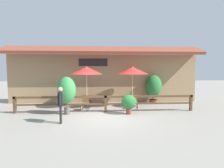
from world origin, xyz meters
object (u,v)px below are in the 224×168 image
Objects in this scene: chair_middle_streetside at (134,101)px; potted_plant_broad_leaf at (129,102)px; dining_table_middle at (132,97)px; pedestrian at (60,100)px; chair_near_wallside at (88,99)px; patio_umbrella_middle at (133,71)px; dining_table_near at (87,98)px; patio_umbrella_near at (87,71)px; potted_plant_small_flowering at (153,87)px; chair_near_streetside at (85,103)px; potted_plant_entrance_palm at (66,91)px; chair_middle_wallside at (131,98)px.

potted_plant_broad_leaf is at bearing -105.17° from chair_middle_streetside.
pedestrian is (-3.95, -3.46, 0.46)m from dining_table_middle.
chair_near_wallside is 3.63m from patio_umbrella_middle.
patio_umbrella_middle reaches higher than dining_table_near.
patio_umbrella_middle is 2.05m from chair_middle_streetside.
patio_umbrella_near reaches higher than dining_table_near.
potted_plant_broad_leaf is at bearing -127.03° from potted_plant_small_flowering.
dining_table_middle is at bearing 28.51° from chair_near_streetside.
patio_umbrella_middle reaches higher than potted_plant_broad_leaf.
chair_near_streetside is 1.47m from chair_near_wallside.
patio_umbrella_near reaches higher than dining_table_middle.
potted_plant_entrance_palm is at bearing -6.88° from pedestrian.
potted_plant_broad_leaf reaches higher than dining_table_near.
dining_table_near is 0.33× the size of patio_umbrella_middle.
dining_table_middle is at bearing 2.52° from dining_table_near.
pedestrian reaches higher than chair_middle_wallside.
dining_table_near is 3.13m from chair_middle_wallside.
patio_umbrella_near is at bearing 60.19° from potted_plant_entrance_palm.
potted_plant_small_flowering is (4.78, 1.21, 0.61)m from dining_table_near.
chair_middle_wallside is (3.08, 1.51, 0.00)m from chair_near_streetside.
chair_near_streetside is at bearing -168.98° from chair_middle_streetside.
chair_near_streetside is 3.19m from dining_table_middle.
patio_umbrella_near reaches higher than potted_plant_small_flowering.
patio_umbrella_middle is at bearing 156.86° from chair_near_wallside.
chair_near_wallside is at bearing -21.27° from pedestrian.
potted_plant_entrance_palm is at bearing 176.99° from potted_plant_broad_leaf.
dining_table_near is 0.75m from chair_near_streetside.
potted_plant_broad_leaf is (-0.55, -1.36, 0.19)m from chair_middle_streetside.
potted_plant_entrance_palm reaches higher than chair_near_streetside.
patio_umbrella_near reaches higher than pedestrian.
potted_plant_entrance_palm reaches higher than chair_middle_streetside.
patio_umbrella_near is 1.60× the size of pedestrian.
chair_near_wallside is 4.21m from pedestrian.
dining_table_middle is at bearing -56.99° from pedestrian.
chair_middle_wallside is at bearing 96.19° from chair_middle_streetside.
potted_plant_broad_leaf is at bearing -105.58° from patio_umbrella_middle.
chair_middle_streetside is 4.24m from potted_plant_entrance_palm.
potted_plant_entrance_palm is 1.24× the size of pedestrian.
pedestrian is at bearing 65.04° from chair_near_wallside.
chair_middle_wallside is 0.40× the size of potted_plant_entrance_palm.
dining_table_middle is at bearing 0.00° from patio_umbrella_middle.
potted_plant_entrance_palm is 6.44m from potted_plant_small_flowering.
dining_table_near is 0.43× the size of potted_plant_entrance_palm.
dining_table_near is at bearing 177.26° from chair_middle_streetside.
pedestrian is (-0.93, -3.32, 0.46)m from dining_table_near.
patio_umbrella_near is 3.68m from chair_middle_wallside.
chair_middle_wallside reaches higher than dining_table_near.
dining_table_near is at bearing 13.24° from chair_middle_wallside.
dining_table_near is at bearing -177.48° from dining_table_middle.
potted_plant_small_flowering reaches higher than chair_near_streetside.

